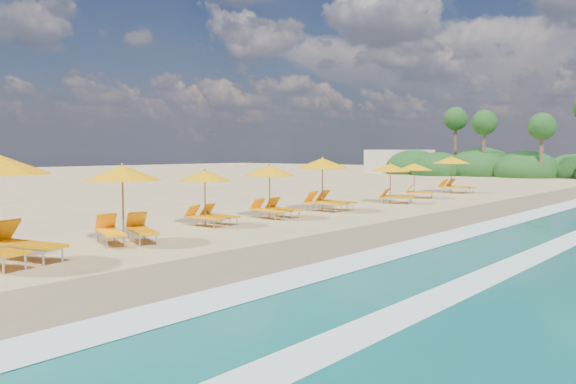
% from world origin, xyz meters
% --- Properties ---
extents(ground, '(160.00, 160.00, 0.00)m').
position_xyz_m(ground, '(0.00, 0.00, 0.00)').
color(ground, tan).
rests_on(ground, ground).
extents(wet_sand, '(4.00, 160.00, 0.01)m').
position_xyz_m(wet_sand, '(4.00, 0.00, 0.01)').
color(wet_sand, '#8E7C54').
rests_on(wet_sand, ground).
extents(surf_foam, '(4.00, 160.00, 0.01)m').
position_xyz_m(surf_foam, '(6.70, 0.00, 0.03)').
color(surf_foam, white).
rests_on(surf_foam, ground).
extents(station_3, '(2.98, 2.95, 2.28)m').
position_xyz_m(station_3, '(-1.28, -5.82, 1.28)').
color(station_3, olive).
rests_on(station_3, ground).
extents(station_4, '(2.22, 2.07, 2.00)m').
position_xyz_m(station_4, '(-2.38, -1.56, 1.12)').
color(station_4, olive).
rests_on(station_4, ground).
extents(station_5, '(2.46, 2.33, 2.12)m').
position_xyz_m(station_5, '(-2.16, 1.65, 1.19)').
color(station_5, olive).
rests_on(station_5, ground).
extents(station_6, '(2.57, 2.37, 2.39)m').
position_xyz_m(station_6, '(-2.18, 5.26, 1.34)').
color(station_6, olive).
rests_on(station_6, ground).
extents(station_7, '(2.63, 2.58, 2.05)m').
position_xyz_m(station_7, '(-1.72, 10.46, 1.15)').
color(station_7, olive).
rests_on(station_7, ground).
extents(station_8, '(2.67, 2.67, 2.00)m').
position_xyz_m(station_8, '(-2.35, 14.24, 1.12)').
color(station_8, olive).
rests_on(station_8, ground).
extents(station_9, '(2.71, 2.55, 2.36)m').
position_xyz_m(station_9, '(-2.43, 19.38, 1.32)').
color(station_9, olive).
rests_on(station_9, ground).
extents(treeline, '(25.80, 8.80, 9.74)m').
position_xyz_m(treeline, '(-9.94, 45.51, 1.00)').
color(treeline, '#163D14').
rests_on(treeline, ground).
extents(beach_building, '(7.00, 5.00, 2.80)m').
position_xyz_m(beach_building, '(-22.00, 48.00, 1.40)').
color(beach_building, beige).
rests_on(beach_building, ground).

